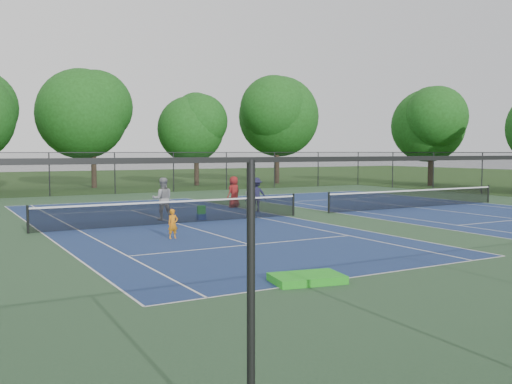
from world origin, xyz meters
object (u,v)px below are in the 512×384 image
ball_hopper (201,210)px  ball_crate (201,217)px  tree_back_c (196,125)px  bystander_b (256,195)px  child_player (173,224)px  bystander_c (234,192)px  instructor (163,199)px  tree_back_d (277,112)px  tree_back_b (93,109)px  tree_side_e (431,121)px  bystander_a (252,192)px

ball_hopper → ball_crate: bearing=0.0°
tree_back_c → bystander_b: bearing=-106.5°
tree_back_c → child_player: 32.30m
bystander_c → ball_crate: size_ratio=4.69×
instructor → ball_crate: 1.91m
ball_crate → instructor: bearing=153.3°
tree_back_d → bystander_b: 26.69m
tree_back_b → instructor: 25.37m
bystander_b → bystander_c: bystander_b is taller
tree_back_b → bystander_c: tree_back_b is taller
bystander_b → tree_back_b: bearing=-70.5°
instructor → bystander_c: (5.44, 3.52, -0.10)m
tree_side_e → instructor: 32.96m
tree_back_b → bystander_b: (2.33, -23.49, -5.72)m
bystander_c → bystander_a: bearing=80.6°
bystander_b → ball_crate: bystander_b is taller
child_player → ball_hopper: (3.14, 4.52, -0.06)m
bystander_a → ball_hopper: size_ratio=4.97×
tree_side_e → instructor: bearing=-157.4°
tree_back_d → bystander_c: size_ratio=6.03×
ball_crate → ball_hopper: (0.00, 0.00, 0.32)m
tree_back_d → ball_crate: bearing=-128.5°
bystander_b → ball_hopper: size_ratio=4.71×
child_player → ball_crate: bearing=49.9°
bystander_a → bystander_c: (-0.30, 1.51, -0.06)m
tree_back_b → bystander_b: tree_back_b is taller
instructor → bystander_c: size_ratio=1.11×
ball_crate → ball_hopper: 0.32m
tree_back_c → tree_side_e: size_ratio=0.95×
tree_back_d → tree_back_b: bearing=173.3°
bystander_a → bystander_c: size_ratio=1.07×
child_player → tree_back_d: bearing=46.8°
tree_side_e → ball_crate: (-28.55, -13.31, -5.67)m
bystander_a → bystander_b: 1.01m
tree_side_e → child_player: 36.75m
child_player → ball_crate: child_player is taller
child_player → instructor: size_ratio=0.55×
tree_back_c → ball_hopper: (-10.55, -24.31, -5.02)m
child_player → bystander_a: 10.36m
tree_back_c → bystander_a: size_ratio=4.55×
tree_back_b → tree_side_e: tree_back_b is taller
tree_back_b → tree_back_c: size_ratio=1.19×
tree_side_e → bystander_c: 26.71m
tree_side_e → ball_hopper: tree_side_e is taller
tree_back_b → child_player: tree_back_b is taller
tree_side_e → ball_hopper: size_ratio=23.90×
tree_back_c → tree_back_d: bearing=-7.1°
tree_back_b → child_player: bearing=-98.9°
ball_hopper → bystander_a: bearing=33.6°
instructor → bystander_c: bearing=-131.9°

